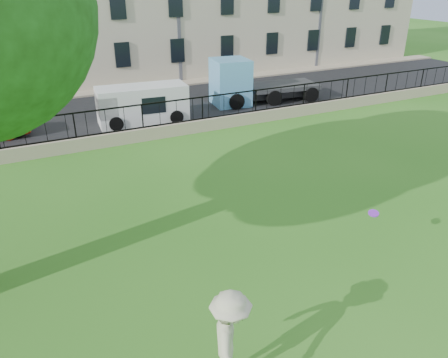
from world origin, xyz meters
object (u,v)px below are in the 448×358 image
man (230,339)px  white_van (143,104)px  blue_truck (264,80)px  frisbee (374,213)px

man → white_van: size_ratio=0.46×
man → blue_truck: bearing=-9.4°
blue_truck → frisbee: bearing=-103.8°
frisbee → white_van: white_van is taller
white_van → blue_truck: size_ratio=0.72×
man → frisbee: (5.01, 1.72, 0.48)m
frisbee → white_van: bearing=96.7°
man → blue_truck: size_ratio=0.33×
man → blue_truck: (11.06, 17.02, 0.28)m
man → blue_truck: 20.30m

